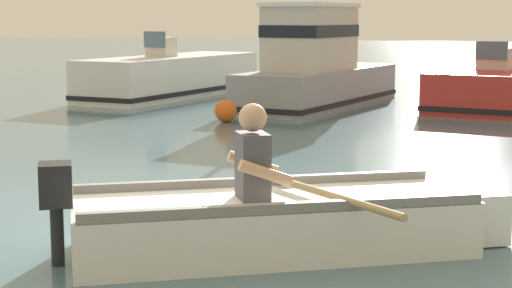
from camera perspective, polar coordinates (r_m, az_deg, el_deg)
name	(u,v)px	position (r m, az deg, el deg)	size (l,w,h in m)	color
ground_plane	(151,217)	(7.98, -7.10, -4.90)	(120.00, 120.00, 0.00)	slate
rowboat_with_person	(280,221)	(6.73, 1.62, -5.18)	(3.46, 2.45, 1.19)	white
moored_boat_white	(171,77)	(19.94, -5.72, 4.50)	(2.71, 5.84, 1.53)	white
moored_boat_grey	(316,69)	(17.66, 4.07, 5.07)	(2.67, 5.39, 3.66)	gray
moored_boat_red	(497,89)	(18.18, 15.95, 3.59)	(2.89, 4.85, 1.37)	#B72D28
mooring_buoy	(226,111)	(14.99, -2.05, 2.24)	(0.40, 0.40, 0.40)	#E55919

